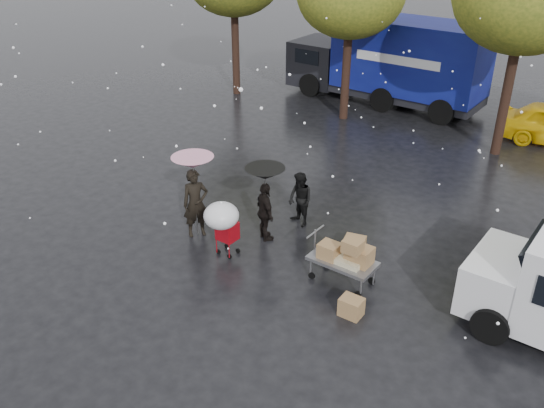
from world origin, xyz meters
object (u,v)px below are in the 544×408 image
Objects in this scene: blue_truck at (391,62)px; person_pink at (196,203)px; shopping_cart at (222,218)px; person_black at (265,212)px; vendor_cart at (346,256)px.

person_pink is at bearing -85.61° from blue_truck.
person_pink reaches higher than shopping_cart.
person_black is at bearing -27.23° from person_pink.
vendor_cart is (4.15, 0.42, -0.18)m from person_pink.
shopping_cart is (-2.91, -0.81, 0.34)m from vendor_cart.
blue_truck is (-0.98, 12.80, 0.85)m from person_pink.
blue_truck reaches higher than person_pink.
vendor_cart is at bearing -50.68° from person_pink.
person_pink reaches higher than person_black.
vendor_cart is at bearing 15.47° from shopping_cart.
shopping_cart is at bearing -80.46° from blue_truck.
person_pink is 0.22× the size of blue_truck.
person_pink is 12.87m from blue_truck.
person_black is 2.63m from vendor_cart.
person_black reaches higher than shopping_cart.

